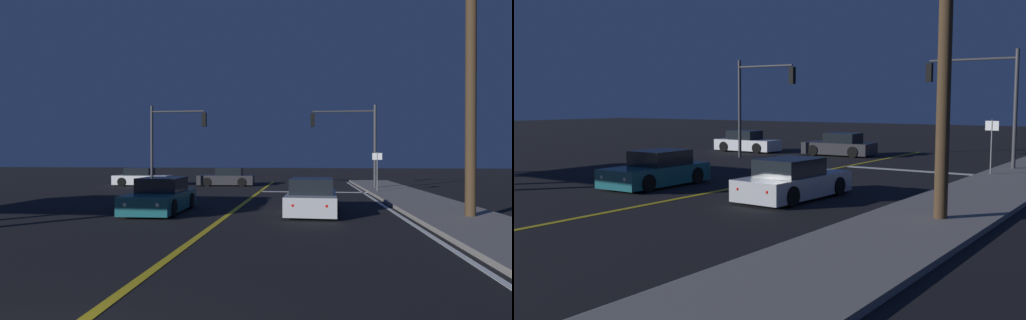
# 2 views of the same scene
# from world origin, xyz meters

# --- Properties ---
(sidewalk_right) EXTENTS (3.20, 44.33, 0.15)m
(sidewalk_right) POSITION_xyz_m (8.10, 12.31, 0.07)
(sidewalk_right) COLOR gray
(sidewalk_right) RESTS_ON ground
(lane_line_center) EXTENTS (0.20, 41.87, 0.01)m
(lane_line_center) POSITION_xyz_m (0.00, 12.31, 0.01)
(lane_line_center) COLOR gold
(lane_line_center) RESTS_ON ground
(lane_line_edge_right) EXTENTS (0.16, 41.87, 0.01)m
(lane_line_edge_right) POSITION_xyz_m (6.25, 12.31, 0.01)
(lane_line_edge_right) COLOR white
(lane_line_edge_right) RESTS_ON ground
(stop_bar) EXTENTS (6.50, 0.50, 0.01)m
(stop_bar) POSITION_xyz_m (3.25, 23.13, 0.01)
(stop_bar) COLOR white
(stop_bar) RESTS_ON ground
(car_following_oncoming_white) EXTENTS (4.19, 1.89, 1.34)m
(car_following_oncoming_white) POSITION_xyz_m (-9.35, 27.46, 0.58)
(car_following_oncoming_white) COLOR silver
(car_following_oncoming_white) RESTS_ON ground
(car_distant_tail_teal) EXTENTS (2.04, 4.37, 1.34)m
(car_distant_tail_teal) POSITION_xyz_m (-2.76, 12.91, 0.58)
(car_distant_tail_teal) COLOR #195960
(car_distant_tail_teal) RESTS_ON ground
(car_parked_curb_charcoal) EXTENTS (4.22, 2.09, 1.34)m
(car_parked_curb_charcoal) POSITION_xyz_m (-3.06, 28.24, 0.58)
(car_parked_curb_charcoal) COLOR #2D2D33
(car_parked_curb_charcoal) RESTS_ON ground
(car_side_waiting_silver) EXTENTS (2.06, 4.55, 1.34)m
(car_side_waiting_silver) POSITION_xyz_m (3.08, 13.28, 0.58)
(car_side_waiting_silver) COLOR #B2B5BA
(car_side_waiting_silver) RESTS_ON ground
(traffic_signal_near_right) EXTENTS (4.26, 0.28, 5.55)m
(traffic_signal_near_right) POSITION_xyz_m (5.74, 25.43, 3.73)
(traffic_signal_near_right) COLOR #38383D
(traffic_signal_near_right) RESTS_ON ground
(traffic_signal_far_left) EXTENTS (3.77, 0.28, 5.53)m
(traffic_signal_far_left) POSITION_xyz_m (-5.94, 24.03, 3.69)
(traffic_signal_far_left) COLOR #38383D
(traffic_signal_far_left) RESTS_ON ground
(utility_pole_right) EXTENTS (1.41, 0.35, 9.50)m
(utility_pole_right) POSITION_xyz_m (8.40, 12.04, 4.87)
(utility_pole_right) COLOR #42301E
(utility_pole_right) RESTS_ON ground
(street_sign_corner) EXTENTS (0.56, 0.08, 2.43)m
(street_sign_corner) POSITION_xyz_m (7.00, 22.63, 1.63)
(street_sign_corner) COLOR slate
(street_sign_corner) RESTS_ON ground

